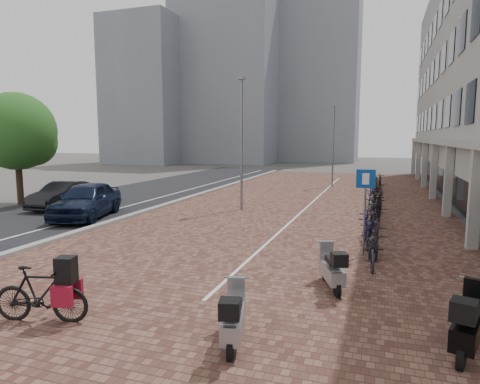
% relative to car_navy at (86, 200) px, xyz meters
% --- Properties ---
extents(ground, '(140.00, 140.00, 0.00)m').
position_rel_car_navy_xyz_m(ground, '(6.92, -4.43, -0.83)').
color(ground, '#474442').
rests_on(ground, ground).
extents(plaza_brick, '(14.50, 42.00, 0.04)m').
position_rel_car_navy_xyz_m(plaza_brick, '(8.92, 7.57, -0.82)').
color(plaza_brick, brown).
rests_on(plaza_brick, ground).
extents(street_asphalt, '(8.00, 50.00, 0.03)m').
position_rel_car_navy_xyz_m(street_asphalt, '(-2.08, 7.57, -0.82)').
color(street_asphalt, black).
rests_on(street_asphalt, ground).
extents(curb, '(0.35, 42.00, 0.14)m').
position_rel_car_navy_xyz_m(curb, '(1.82, 7.57, -0.76)').
color(curb, gray).
rests_on(curb, ground).
extents(lane_line, '(0.12, 44.00, 0.00)m').
position_rel_car_navy_xyz_m(lane_line, '(-0.08, 7.57, -0.80)').
color(lane_line, white).
rests_on(lane_line, street_asphalt).
extents(parking_line, '(0.10, 30.00, 0.00)m').
position_rel_car_navy_xyz_m(parking_line, '(9.12, 7.57, -0.79)').
color(parking_line, white).
rests_on(parking_line, plaza_brick).
extents(bg_towers, '(33.00, 23.00, 32.00)m').
position_rel_car_navy_xyz_m(bg_towers, '(-7.41, 44.50, 13.14)').
color(bg_towers, gray).
rests_on(bg_towers, ground).
extents(car_navy, '(3.19, 5.19, 1.65)m').
position_rel_car_navy_xyz_m(car_navy, '(0.00, 0.00, 0.00)').
color(car_navy, black).
rests_on(car_navy, ground).
extents(car_dark, '(1.79, 4.31, 1.39)m').
position_rel_car_navy_xyz_m(car_dark, '(-2.97, 1.85, -0.13)').
color(car_dark, black).
rests_on(car_dark, ground).
extents(hero_bike, '(2.01, 1.01, 1.37)m').
position_rel_car_navy_xyz_m(hero_bike, '(6.48, -9.44, -0.22)').
color(hero_bike, black).
rests_on(hero_bike, ground).
extents(scooter_front, '(1.04, 1.67, 1.10)m').
position_rel_car_navy_xyz_m(scooter_front, '(11.75, -5.70, -0.28)').
color(scooter_front, '#99999E').
rests_on(scooter_front, ground).
extents(scooter_mid, '(1.03, 1.83, 1.20)m').
position_rel_car_navy_xyz_m(scooter_mid, '(14.31, -8.10, -0.23)').
color(scooter_mid, black).
rests_on(scooter_mid, ground).
extents(scooter_back, '(0.87, 1.66, 1.09)m').
position_rel_car_navy_xyz_m(scooter_back, '(10.42, -9.06, -0.28)').
color(scooter_back, '#949498').
rests_on(scooter_back, ground).
extents(parking_sign, '(0.57, 0.13, 2.72)m').
position_rel_car_navy_xyz_m(parking_sign, '(12.36, -2.52, 1.03)').
color(parking_sign, slate).
rests_on(parking_sign, ground).
extents(lamp_near, '(0.12, 0.12, 6.56)m').
position_rel_car_navy_xyz_m(lamp_near, '(6.09, 4.24, 2.46)').
color(lamp_near, gray).
rests_on(lamp_near, ground).
extents(lamp_far, '(0.12, 0.12, 5.97)m').
position_rel_car_navy_xyz_m(lamp_far, '(9.30, 15.89, 2.16)').
color(lamp_far, slate).
rests_on(lamp_far, ground).
extents(street_tree, '(4.20, 4.20, 6.11)m').
position_rel_car_navy_xyz_m(street_tree, '(-5.98, 2.17, 3.06)').
color(street_tree, '#382619').
rests_on(street_tree, ground).
extents(bike_row, '(1.18, 21.46, 1.05)m').
position_rel_car_navy_xyz_m(bike_row, '(12.54, 6.22, -0.31)').
color(bike_row, black).
rests_on(bike_row, ground).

